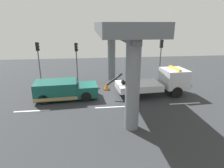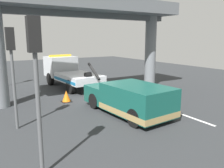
# 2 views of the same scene
# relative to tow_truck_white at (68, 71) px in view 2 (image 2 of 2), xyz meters

# --- Properties ---
(ground_plane) EXTENTS (60.00, 40.00, 0.10)m
(ground_plane) POSITION_rel_tow_truck_white_xyz_m (-4.57, -0.05, -1.25)
(ground_plane) COLOR #2D3033
(lane_stripe_west) EXTENTS (2.60, 0.16, 0.01)m
(lane_stripe_west) POSITION_rel_tow_truck_white_xyz_m (-10.57, -2.29, -1.20)
(lane_stripe_west) COLOR silver
(lane_stripe_west) RESTS_ON ground
(lane_stripe_mid) EXTENTS (2.60, 0.16, 0.01)m
(lane_stripe_mid) POSITION_rel_tow_truck_white_xyz_m (-4.57, -2.29, -1.20)
(lane_stripe_mid) COLOR silver
(lane_stripe_mid) RESTS_ON ground
(lane_stripe_east) EXTENTS (2.60, 0.16, 0.01)m
(lane_stripe_east) POSITION_rel_tow_truck_white_xyz_m (1.43, -2.29, -1.20)
(lane_stripe_east) COLOR silver
(lane_stripe_east) RESTS_ON ground
(tow_truck_white) EXTENTS (7.32, 2.78, 2.46)m
(tow_truck_white) POSITION_rel_tow_truck_white_xyz_m (0.00, 0.00, 0.00)
(tow_truck_white) COLOR silver
(tow_truck_white) RESTS_ON ground
(towed_van_green) EXTENTS (5.33, 2.52, 1.58)m
(towed_van_green) POSITION_rel_tow_truck_white_xyz_m (-8.49, -0.06, -0.42)
(towed_van_green) COLOR #145147
(towed_van_green) RESTS_ON ground
(overpass_structure) EXTENTS (3.60, 12.85, 6.31)m
(overpass_structure) POSITION_rel_tow_truck_white_xyz_m (-3.72, -0.05, 4.15)
(overpass_structure) COLOR slate
(overpass_structure) RESTS_ON ground
(traffic_light_near) EXTENTS (0.39, 0.32, 4.35)m
(traffic_light_near) POSITION_rel_tow_truck_white_xyz_m (-11.56, 5.20, 1.97)
(traffic_light_near) COLOR #515456
(traffic_light_near) RESTS_ON ground
(traffic_light_far) EXTENTS (0.39, 0.32, 4.24)m
(traffic_light_far) POSITION_rel_tow_truck_white_xyz_m (-7.56, 5.20, 1.89)
(traffic_light_far) COLOR #515456
(traffic_light_far) RESTS_ON ground
(traffic_cone_orange) EXTENTS (0.58, 0.58, 0.69)m
(traffic_cone_orange) POSITION_rel_tow_truck_white_xyz_m (-4.60, 1.87, -0.88)
(traffic_cone_orange) COLOR orange
(traffic_cone_orange) RESTS_ON ground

